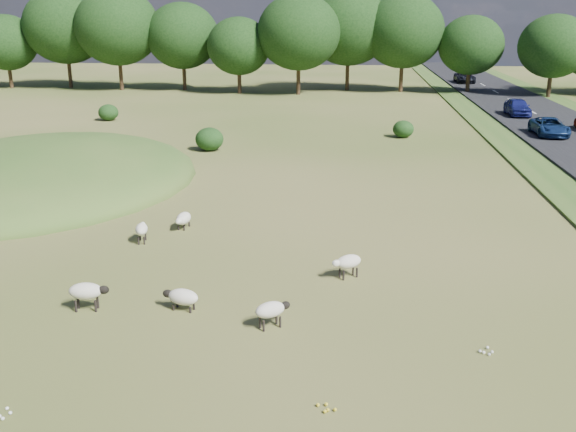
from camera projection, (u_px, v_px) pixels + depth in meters
The scene contains 15 objects.
ground at pixel (283, 155), 40.20m from camera, with size 160.00×160.00×0.00m, color #375219.
mound at pixel (41, 181), 33.82m from camera, with size 16.00×20.00×4.00m, color #33561E.
road at pixel (566, 132), 47.63m from camera, with size 8.00×150.00×0.25m, color black.
treeline at pixel (310, 33), 72.01m from camera, with size 96.28×14.66×11.70m.
shrubs at pixel (218, 127), 46.36m from camera, with size 25.56×13.24×1.49m.
sheep_1 at pixel (87, 291), 18.75m from camera, with size 1.22×0.64×0.86m.
sheep_2 at pixel (348, 262), 21.12m from camera, with size 1.10×0.91×0.80m.
sheep_3 at pixel (271, 310), 17.71m from camera, with size 1.07×0.88×0.77m.
sheep_4 at pixel (182, 297), 18.82m from camera, with size 1.18×0.69×0.66m.
sheep_5 at pixel (142, 229), 24.49m from camera, with size 0.63×1.08×0.75m.
sheep_6 at pixel (183, 219), 26.11m from camera, with size 0.62×1.19×0.67m.
car_0 at pixel (465, 77), 82.05m from camera, with size 2.28×4.94×1.37m, color black.
car_1 at pixel (518, 107), 54.54m from camera, with size 1.71×4.25×1.45m, color navy.
car_2 at pixel (549, 127), 45.34m from camera, with size 2.05×4.44×1.23m, color navy.
car_6 at pixel (464, 64), 105.90m from camera, with size 1.81×4.46×1.29m, color navy.
Camera 1 is at (4.49, -19.27, 8.27)m, focal length 40.00 mm.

